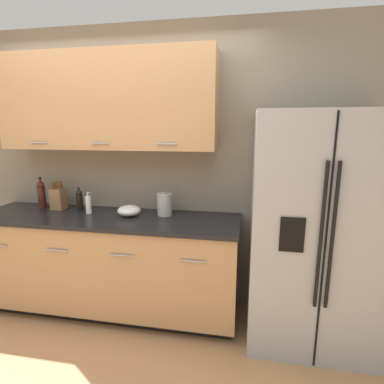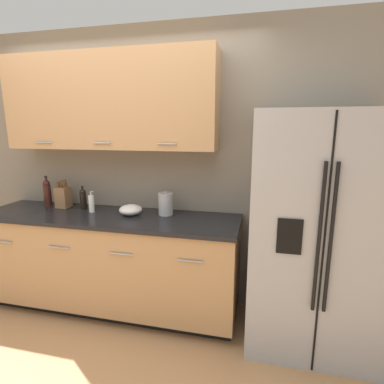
# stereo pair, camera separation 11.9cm
# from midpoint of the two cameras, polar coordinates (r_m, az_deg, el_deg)

# --- Properties ---
(wall_back) EXTENTS (10.00, 0.39, 2.60)m
(wall_back) POSITION_cam_midpoint_polar(r_m,az_deg,el_deg) (2.94, -14.28, 7.43)
(wall_back) COLOR gray
(wall_back) RESTS_ON ground_plane
(counter_unit) EXTENTS (2.39, 0.64, 0.93)m
(counter_unit) POSITION_cam_midpoint_polar(r_m,az_deg,el_deg) (2.97, -16.82, -12.84)
(counter_unit) COLOR black
(counter_unit) RESTS_ON ground_plane
(refrigerator) EXTENTS (0.95, 0.75, 1.82)m
(refrigerator) POSITION_cam_midpoint_polar(r_m,az_deg,el_deg) (2.50, 20.85, -7.06)
(refrigerator) COLOR #9E9EA0
(refrigerator) RESTS_ON ground_plane
(knife_block) EXTENTS (0.12, 0.12, 0.28)m
(knife_block) POSITION_cam_midpoint_polar(r_m,az_deg,el_deg) (3.19, -25.11, -1.07)
(knife_block) COLOR olive
(knife_block) RESTS_ON counter_unit
(wine_bottle) EXTENTS (0.07, 0.07, 0.31)m
(wine_bottle) POSITION_cam_midpoint_polar(r_m,az_deg,el_deg) (3.31, -27.68, -0.32)
(wine_bottle) COLOR #3D1914
(wine_bottle) RESTS_ON counter_unit
(soap_dispenser) EXTENTS (0.06, 0.05, 0.20)m
(soap_dispenser) POSITION_cam_midpoint_polar(r_m,az_deg,el_deg) (2.92, -20.24, -2.28)
(soap_dispenser) COLOR white
(soap_dispenser) RESTS_ON counter_unit
(oil_bottle) EXTENTS (0.06, 0.06, 0.22)m
(oil_bottle) POSITION_cam_midpoint_polar(r_m,az_deg,el_deg) (3.05, -21.72, -1.39)
(oil_bottle) COLOR black
(oil_bottle) RESTS_ON counter_unit
(steel_canister) EXTENTS (0.14, 0.14, 0.21)m
(steel_canister) POSITION_cam_midpoint_polar(r_m,az_deg,el_deg) (2.70, -6.51, -2.34)
(steel_canister) COLOR #A3A3A5
(steel_canister) RESTS_ON counter_unit
(mixing_bowl) EXTENTS (0.21, 0.21, 0.09)m
(mixing_bowl) POSITION_cam_midpoint_polar(r_m,az_deg,el_deg) (2.75, -13.11, -3.47)
(mixing_bowl) COLOR white
(mixing_bowl) RESTS_ON counter_unit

